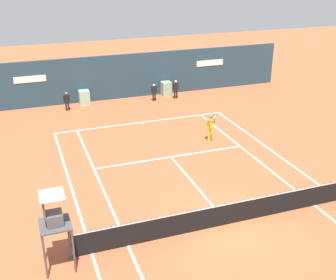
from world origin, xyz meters
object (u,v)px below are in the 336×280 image
at_px(ball_kid_centre_post, 176,88).
at_px(ball_kid_right_post, 67,100).
at_px(tennis_ball_by_sideline, 93,143).
at_px(umpire_chair, 54,221).
at_px(player_on_baseline, 211,126).
at_px(ball_kid_left_post, 154,91).

bearing_deg(ball_kid_centre_post, ball_kid_right_post, 5.74).
bearing_deg(tennis_ball_by_sideline, ball_kid_right_post, 95.54).
relative_size(umpire_chair, ball_kid_centre_post, 2.04).
height_order(player_on_baseline, tennis_ball_by_sideline, player_on_baseline).
bearing_deg(umpire_chair, ball_kid_left_post, 151.78).
relative_size(ball_kid_right_post, tennis_ball_by_sideline, 18.71).
xyz_separation_m(umpire_chair, player_on_baseline, (9.21, 7.96, -0.88)).
relative_size(umpire_chair, player_on_baseline, 1.56).
xyz_separation_m(player_on_baseline, ball_kid_centre_post, (0.93, 7.90, -0.13)).
height_order(player_on_baseline, ball_kid_left_post, player_on_baseline).
relative_size(player_on_baseline, tennis_ball_by_sideline, 26.14).
height_order(umpire_chair, player_on_baseline, umpire_chair).
distance_m(ball_kid_centre_post, ball_kid_right_post, 7.73).
bearing_deg(ball_kid_centre_post, ball_kid_left_post, 5.74).
xyz_separation_m(player_on_baseline, ball_kid_right_post, (-6.79, 7.90, -0.18)).
height_order(player_on_baseline, ball_kid_right_post, player_on_baseline).
relative_size(umpire_chair, ball_kid_left_post, 2.23).
height_order(umpire_chair, ball_kid_left_post, umpire_chair).
bearing_deg(ball_kid_right_post, ball_kid_centre_post, -177.86).
distance_m(ball_kid_right_post, tennis_ball_by_sideline, 6.09).
distance_m(umpire_chair, tennis_ball_by_sideline, 10.44).
distance_m(umpire_chair, ball_kid_left_post, 18.03).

